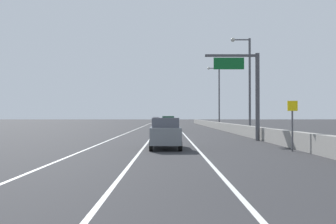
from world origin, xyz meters
The scene contains 12 objects.
ground_plane centered at (0.00, 64.00, 0.00)m, with size 320.00×320.00×0.00m, color #2D2D30.
lane_stripe_left centered at (-5.50, 55.00, 0.00)m, with size 0.16×130.00×0.00m, color silver.
lane_stripe_center centered at (-2.00, 55.00, 0.00)m, with size 0.16×130.00×0.00m, color silver.
lane_stripe_right centered at (1.50, 55.00, 0.00)m, with size 0.16×130.00×0.00m, color silver.
jersey_barrier_right centered at (7.91, 40.00, 0.55)m, with size 0.60×120.00×1.10m, color gray.
overhead_sign_gantry centered at (6.57, 25.90, 4.73)m, with size 4.68×0.36×7.50m.
speed_advisory_sign centered at (7.01, 17.11, 1.76)m, with size 0.60×0.11×3.00m.
lamp_post_right_second centered at (8.14, 32.99, 6.01)m, with size 2.14×0.44×10.51m.
lamp_post_right_third centered at (8.13, 54.23, 6.01)m, with size 2.14×0.44×10.51m.
car_white_0 centered at (-3.66, 89.64, 0.94)m, with size 1.97×4.56×1.89m.
car_gray_1 centered at (-0.55, 18.87, 0.99)m, with size 2.07×4.31×1.99m.
car_green_2 centered at (-0.31, 44.06, 1.05)m, with size 1.98×4.42×2.11m.
Camera 1 is at (-0.37, -2.66, 2.08)m, focal length 35.70 mm.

